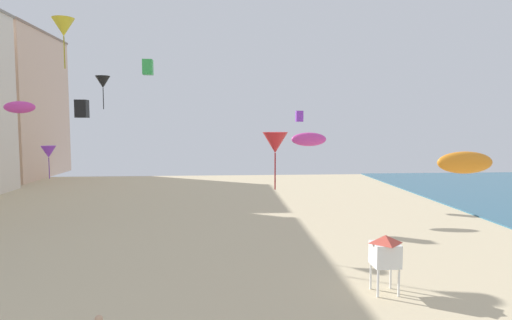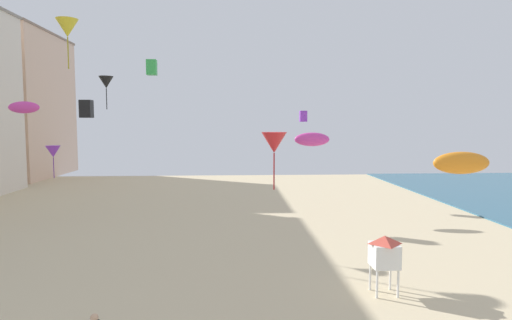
% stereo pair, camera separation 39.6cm
% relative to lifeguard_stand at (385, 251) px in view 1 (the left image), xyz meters
% --- Properties ---
extents(boardwalk_hotel_far, '(11.33, 16.64, 19.77)m').
position_rel_lifeguard_stand_xyz_m(boardwalk_hotel_far, '(-36.58, 43.68, 8.05)').
color(boardwalk_hotel_far, beige).
rests_on(boardwalk_hotel_far, ground).
extents(lifeguard_stand, '(1.10, 1.10, 2.55)m').
position_rel_lifeguard_stand_xyz_m(lifeguard_stand, '(0.00, 0.00, 0.00)').
color(lifeguard_stand, white).
rests_on(lifeguard_stand, ground).
extents(kite_black_delta, '(0.98, 0.98, 2.24)m').
position_rel_lifeguard_stand_xyz_m(kite_black_delta, '(-15.04, 12.38, 8.28)').
color(kite_black_delta, black).
extents(kite_purple_box, '(0.65, 0.65, 1.02)m').
position_rel_lifeguard_stand_xyz_m(kite_purple_box, '(0.14, 22.32, 6.18)').
color(kite_purple_box, purple).
extents(kite_red_delta, '(1.11, 1.11, 2.52)m').
position_rel_lifeguard_stand_xyz_m(kite_red_delta, '(-4.67, 0.94, 4.65)').
color(kite_red_delta, red).
extents(kite_black_box, '(0.92, 0.92, 1.44)m').
position_rel_lifeguard_stand_xyz_m(kite_black_box, '(-18.40, 18.37, 6.69)').
color(kite_black_box, black).
extents(kite_magenta_parafoil, '(1.99, 0.55, 0.78)m').
position_rel_lifeguard_stand_xyz_m(kite_magenta_parafoil, '(-20.00, 11.20, 6.54)').
color(kite_magenta_parafoil, '#DB3D9E').
extents(kite_purple_delta, '(1.09, 1.09, 2.48)m').
position_rel_lifeguard_stand_xyz_m(kite_purple_delta, '(-20.04, 15.56, 3.38)').
color(kite_purple_delta, purple).
extents(kite_orange_parafoil, '(1.69, 0.47, 0.66)m').
position_rel_lifeguard_stand_xyz_m(kite_orange_parafoil, '(0.22, -5.47, 4.33)').
color(kite_orange_parafoil, orange).
extents(kite_yellow_delta, '(1.45, 1.45, 3.29)m').
position_rel_lifeguard_stand_xyz_m(kite_yellow_delta, '(-17.46, 12.29, 11.84)').
color(kite_yellow_delta, yellow).
extents(kite_green_box, '(0.80, 0.80, 1.26)m').
position_rel_lifeguard_stand_xyz_m(kite_green_box, '(-13.22, 19.32, 10.19)').
color(kite_green_box, green).
extents(kite_magenta_parafoil_3, '(2.79, 0.77, 1.08)m').
position_rel_lifeguard_stand_xyz_m(kite_magenta_parafoil_3, '(-0.19, 16.02, 4.25)').
color(kite_magenta_parafoil_3, '#DB3D9E').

